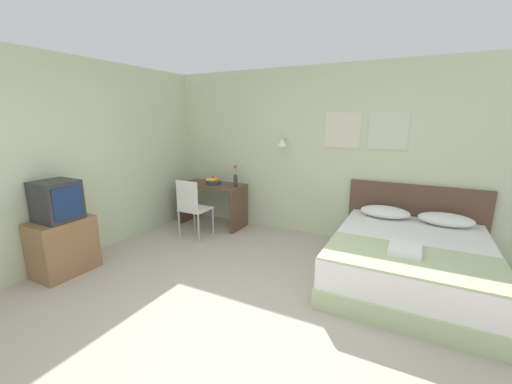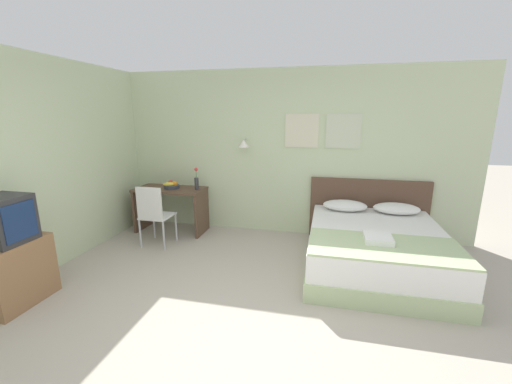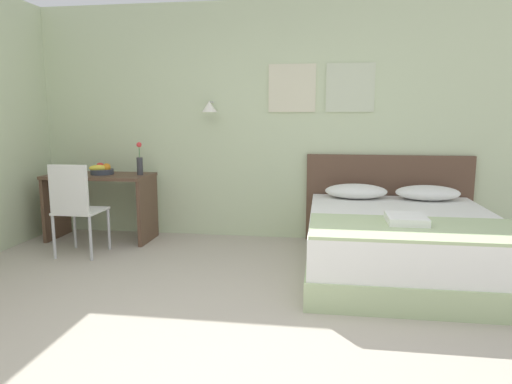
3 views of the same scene
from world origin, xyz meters
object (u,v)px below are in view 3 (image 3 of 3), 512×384
Objects in this scene: pillow_left at (356,191)px; desk at (101,195)px; headboard at (387,199)px; fruit_bowl at (102,170)px; throw_blanket at (417,229)px; desk_chair at (75,203)px; flower_vase at (140,163)px; folded_towel_near_foot at (406,219)px; pillow_right at (428,193)px; bed at (402,244)px.

desk is at bearing -178.34° from pillow_left.
fruit_bowl is (-3.17, -0.35, 0.31)m from headboard.
throw_blanket is at bearing -74.84° from pillow_left.
throw_blanket is at bearing -10.68° from desk_chair.
flower_vase is (-2.36, -0.06, 0.28)m from pillow_left.
folded_towel_near_foot is (-0.05, 0.14, 0.04)m from throw_blanket.
pillow_right is 1.27m from folded_towel_near_foot.
headboard is 3.21m from fruit_bowl.
pillow_left is 1.78× the size of flower_vase.
flower_vase is (-3.09, -0.06, 0.28)m from pillow_right.
desk_chair is at bearing 169.32° from throw_blanket.
pillow_right is at bearing 12.13° from desk_chair.
bed is 1.05m from headboard.
folded_towel_near_foot is (-0.05, -1.47, 0.10)m from headboard.
bed is 0.65m from throw_blanket.
headboard is 1.90× the size of desk_chair.
desk is at bearing 96.21° from desk_chair.
bed is 7.89× the size of fruit_bowl.
flower_vase reaches higher than desk.
desk is 0.28m from fruit_bowl.
flower_vase reaches higher than pillow_right.
pillow_left is 0.73m from pillow_right.
flower_vase reaches higher than folded_towel_near_foot.
throw_blanket is at bearing -25.12° from flower_vase.
bed is 1.74× the size of desk.
throw_blanket is 3.03m from flower_vase.
headboard is at bearing 143.20° from pillow_right.
pillow_right is 0.56× the size of desk.
headboard is 2.78m from flower_vase.
bed is at bearing -14.35° from flower_vase.
bed is 3.10× the size of pillow_right.
fruit_bowl is at bearing 158.26° from throw_blanket.
pillow_right reaches higher than folded_towel_near_foot.
flower_vase is at bearing 165.65° from bed.
fruit_bowl is (-3.17, 0.68, 0.53)m from bed.
throw_blanket is 3.44m from desk.
pillow_right reaches higher than bed.
bed is at bearing -11.95° from desk.
desk_chair is at bearing -120.22° from flower_vase.
desk is at bearing 158.55° from throw_blanket.
headboard is at bearing 6.31° from desk.
desk_chair reaches higher than desk.
throw_blanket is at bearing -68.77° from folded_towel_near_foot.
headboard is 5.10× the size of folded_towel_near_foot.
desk is (-3.20, 0.68, 0.25)m from bed.
headboard is 1.61m from throw_blanket.
desk_chair is 0.87m from flower_vase.
fruit_bowl reaches higher than bed.
fruit_bowl reaches higher than pillow_right.
bed is at bearing 90.00° from throw_blanket.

